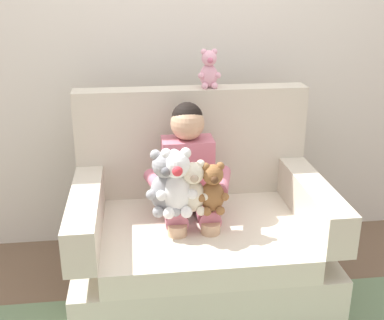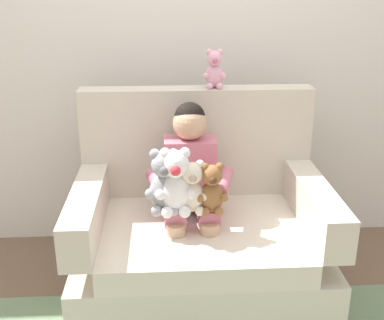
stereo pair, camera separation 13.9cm
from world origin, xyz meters
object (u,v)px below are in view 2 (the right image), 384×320
at_px(plush_grey, 165,183).
at_px(plush_brown, 212,190).
at_px(seated_child, 191,178).
at_px(armchair, 200,237).
at_px(plush_pink_on_backrest, 214,70).
at_px(plush_white, 175,183).
at_px(plush_cream, 192,188).

bearing_deg(plush_grey, plush_brown, -24.16).
bearing_deg(plush_brown, plush_grey, -175.73).
bearing_deg(seated_child, armchair, -14.44).
xyz_separation_m(armchair, plush_brown, (0.04, -0.17, 0.35)).
bearing_deg(plush_pink_on_backrest, plush_white, -130.27).
distance_m(plush_cream, plush_grey, 0.13).
bearing_deg(plush_brown, plush_cream, -174.37).
bearing_deg(plush_cream, plush_grey, 173.94).
bearing_deg(plush_cream, seated_child, 90.10).
relative_size(plush_grey, plush_brown, 1.26).
distance_m(armchair, seated_child, 0.34).
distance_m(armchair, plush_white, 0.44).
height_order(plush_cream, plush_white, plush_white).
relative_size(seated_child, plush_grey, 2.61).
xyz_separation_m(armchair, plush_cream, (-0.05, -0.16, 0.35)).
xyz_separation_m(plush_grey, plush_white, (0.05, -0.02, 0.00)).
distance_m(armchair, plush_grey, 0.44).
xyz_separation_m(armchair, plush_pink_on_backrest, (0.09, 0.31, 0.82)).
xyz_separation_m(seated_child, plush_brown, (0.09, -0.19, 0.01)).
bearing_deg(armchair, plush_white, -128.25).
relative_size(plush_cream, plush_grey, 0.83).
bearing_deg(plush_brown, plush_pink_on_backrest, 94.11).
bearing_deg(plush_white, plush_grey, 148.92).
relative_size(seated_child, plush_brown, 3.29).
distance_m(plush_grey, plush_white, 0.05).
distance_m(seated_child, plush_brown, 0.21).
distance_m(plush_cream, plush_pink_on_backrest, 0.68).
bearing_deg(seated_child, plush_white, -109.26).
bearing_deg(armchair, plush_grey, -140.83).
distance_m(plush_cream, plush_white, 0.08).
xyz_separation_m(seated_child, plush_pink_on_backrest, (0.14, 0.30, 0.48)).
bearing_deg(seated_child, plush_cream, -86.10).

